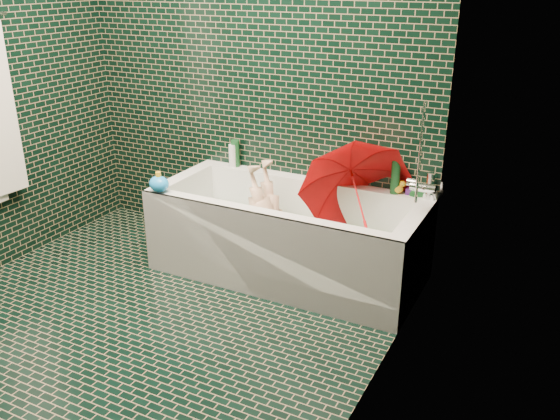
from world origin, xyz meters
The scene contains 18 objects.
floor centered at (0.00, 0.00, 0.00)m, with size 2.80×2.80×0.00m, color black.
wall_back centered at (0.00, 1.40, 1.25)m, with size 2.80×2.80×0.00m, color black.
wall_right centered at (1.30, 0.00, 1.25)m, with size 2.80×2.80×0.00m, color black.
bathtub centered at (0.45, 1.01, 0.21)m, with size 1.70×0.75×0.55m.
bath_mat centered at (0.45, 1.02, 0.16)m, with size 1.35×0.47×0.01m, color green.
water centered at (0.45, 1.02, 0.30)m, with size 1.48×0.53×0.00m, color silver.
faucet centered at (1.26, 1.02, 0.77)m, with size 0.18×0.19×0.55m.
child centered at (0.30, 1.03, 0.31)m, with size 0.30×0.20×0.82m, color #D6A886.
umbrella centered at (0.88, 1.12, 0.57)m, with size 0.67×0.67×0.59m, color red.
soap_bottle_a centered at (1.25, 1.32, 0.55)m, with size 0.09×0.09×0.23m, color white.
soap_bottle_b centered at (1.14, 1.34, 0.55)m, with size 0.08×0.08×0.17m, color #4A1D70.
soap_bottle_c centered at (1.19, 1.34, 0.55)m, with size 0.13×0.13×0.17m, color #144920.
bottle_right_tall centered at (1.03, 1.34, 0.66)m, with size 0.06×0.06×0.22m, color #144920.
bottle_right_pump centered at (1.25, 1.34, 0.63)m, with size 0.05×0.05×0.17m, color silver.
bottle_left_tall centered at (-0.13, 1.36, 0.65)m, with size 0.06×0.06×0.19m, color #144920.
bottle_left_short centered at (-0.14, 1.33, 0.63)m, with size 0.05×0.05×0.16m, color white.
rubber_duck centered at (1.05, 1.34, 0.59)m, with size 0.10×0.07×0.08m.
bath_toy centered at (-0.29, 0.69, 0.61)m, with size 0.14×0.11×0.13m.
Camera 1 is at (1.98, -2.08, 1.85)m, focal length 38.00 mm.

